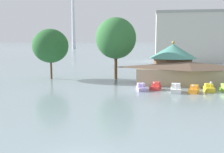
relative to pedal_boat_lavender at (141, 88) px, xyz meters
name	(u,v)px	position (x,y,z in m)	size (l,w,h in m)	color
pedal_boat_lavender	(141,88)	(0.00, 0.00, 0.00)	(2.04, 3.15, 1.52)	#B299D8
pedal_boat_red	(156,87)	(2.44, 0.93, 0.06)	(2.13, 2.68, 1.47)	red
pedal_boat_white	(176,89)	(5.67, -0.94, 0.09)	(1.90, 2.92, 1.61)	white
pedal_boat_orange	(194,90)	(8.58, -0.64, 0.02)	(2.19, 3.09, 1.47)	orange
pedal_boat_yellow	(209,88)	(11.26, 0.73, 0.05)	(1.43, 2.65, 1.84)	yellow
boathouse	(188,73)	(8.64, 7.23, 1.83)	(21.08, 7.17, 4.39)	tan
green_roof_pavilion	(173,59)	(6.55, 17.55, 3.78)	(10.96, 10.96, 8.34)	brown
shoreline_tree_tall_left	(50,46)	(-20.29, 10.24, 6.81)	(7.84, 7.84, 10.99)	brown
shoreline_tree_mid	(116,38)	(-6.16, 12.62, 8.48)	(8.85, 8.85, 13.47)	brown
background_building_block	(191,37)	(17.19, 62.29, 9.36)	(28.32, 14.28, 19.63)	beige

